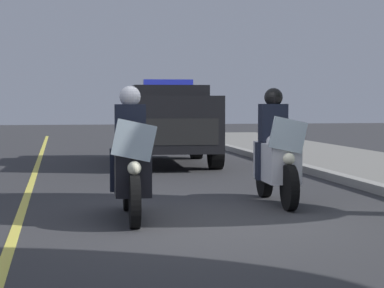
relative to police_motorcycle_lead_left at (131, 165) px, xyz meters
name	(u,v)px	position (x,y,z in m)	size (l,w,h in m)	color
ground_plane	(213,222)	(0.47, 0.98, -0.70)	(80.00, 80.00, 0.00)	#333335
lane_stripe_center	(16,227)	(0.47, -1.43, -0.70)	(48.00, 0.12, 0.01)	#E0D14C
police_motorcycle_lead_left	(131,165)	(0.00, 0.00, 0.00)	(2.14, 0.59, 1.72)	black
police_motorcycle_lead_right	(276,156)	(-1.05, 2.26, 0.00)	(2.14, 0.59, 1.72)	black
police_suv	(168,120)	(-8.23, 1.70, 0.37)	(4.98, 2.24, 2.05)	black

